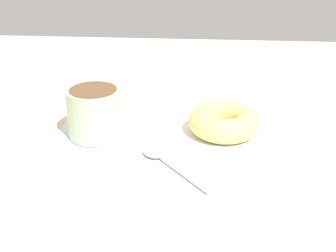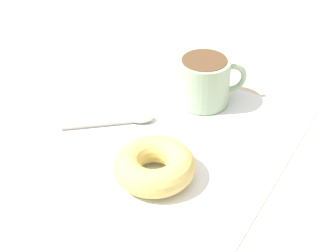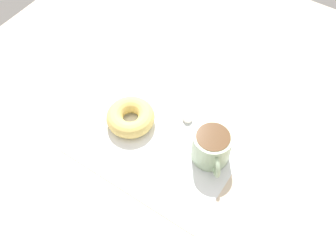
{
  "view_description": "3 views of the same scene",
  "coord_description": "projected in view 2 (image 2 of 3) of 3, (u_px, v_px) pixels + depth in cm",
  "views": [
    {
      "loc": [
        6.49,
        -60.21,
        31.93
      ],
      "look_at": [
        1.77,
        1.94,
        2.3
      ],
      "focal_mm": 50.0,
      "sensor_mm": 36.0,
      "label": 1
    },
    {
      "loc": [
        57.97,
        32.99,
        49.55
      ],
      "look_at": [
        1.77,
        1.94,
        2.3
      ],
      "focal_mm": 60.0,
      "sensor_mm": 36.0,
      "label": 2
    },
    {
      "loc": [
        -23.72,
        40.52,
        70.04
      ],
      "look_at": [
        1.77,
        1.94,
        2.3
      ],
      "focal_mm": 40.0,
      "sensor_mm": 36.0,
      "label": 3
    }
  ],
  "objects": [
    {
      "name": "spoon",
      "position": [
        128.0,
        121.0,
        0.83
      ],
      "size": [
        9.67,
        11.63,
        0.9
      ],
      "color": "#B7B2A8",
      "rests_on": "napkin"
    },
    {
      "name": "donut",
      "position": [
        154.0,
        166.0,
        0.73
      ],
      "size": [
        10.87,
        10.87,
        3.75
      ],
      "primitive_type": "torus",
      "color": "#E5C66B",
      "rests_on": "napkin"
    },
    {
      "name": "napkin",
      "position": [
        168.0,
        138.0,
        0.81
      ],
      "size": [
        34.1,
        34.1,
        0.3
      ],
      "primitive_type": "cube",
      "rotation": [
        0.0,
        0.0,
        0.0
      ],
      "color": "white",
      "rests_on": "ground_plane"
    },
    {
      "name": "coffee_cup",
      "position": [
        205.0,
        80.0,
        0.86
      ],
      "size": [
        8.94,
        9.61,
        7.39
      ],
      "color": "#9EB793",
      "rests_on": "napkin"
    },
    {
      "name": "ground_plane",
      "position": [
        162.0,
        134.0,
        0.84
      ],
      "size": [
        120.0,
        120.0,
        2.0
      ],
      "primitive_type": "cube",
      "color": "beige"
    }
  ]
}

